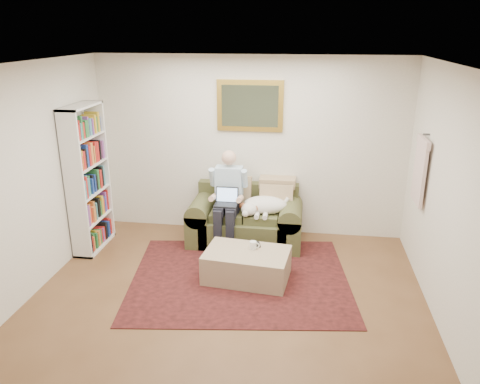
% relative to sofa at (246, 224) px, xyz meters
% --- Properties ---
extents(room_shell, '(4.51, 5.00, 2.61)m').
position_rel_sofa_xyz_m(room_shell, '(-0.00, -1.71, 1.02)').
color(room_shell, brown).
rests_on(room_shell, ground).
extents(rug, '(2.89, 2.44, 0.01)m').
position_rel_sofa_xyz_m(rug, '(0.07, -1.07, -0.27)').
color(rug, black).
rests_on(rug, room_shell).
extents(sofa, '(1.60, 0.81, 0.96)m').
position_rel_sofa_xyz_m(sofa, '(0.00, 0.00, 0.00)').
color(sofa, '#424826').
rests_on(sofa, room_shell).
extents(seated_man, '(0.53, 0.75, 1.35)m').
position_rel_sofa_xyz_m(seated_man, '(-0.24, -0.15, 0.40)').
color(seated_man, '#8CB7D8').
rests_on(seated_man, sofa).
extents(laptop, '(0.31, 0.25, 0.22)m').
position_rel_sofa_xyz_m(laptop, '(-0.24, -0.21, 0.43)').
color(laptop, black).
rests_on(laptop, seated_man).
extents(sleeping_dog, '(0.66, 0.41, 0.24)m').
position_rel_sofa_xyz_m(sleeping_dog, '(0.29, -0.08, 0.34)').
color(sleeping_dog, white).
rests_on(sleeping_dog, sofa).
extents(ottoman, '(1.07, 0.75, 0.37)m').
position_rel_sofa_xyz_m(ottoman, '(0.16, -1.06, -0.09)').
color(ottoman, tan).
rests_on(ottoman, room_shell).
extents(coffee_mug, '(0.08, 0.08, 0.10)m').
position_rel_sofa_xyz_m(coffee_mug, '(0.22, -0.98, 0.14)').
color(coffee_mug, white).
rests_on(coffee_mug, ottoman).
extents(tv_remote, '(0.09, 0.16, 0.02)m').
position_rel_sofa_xyz_m(tv_remote, '(0.27, -0.86, 0.10)').
color(tv_remote, black).
rests_on(tv_remote, ottoman).
extents(bookshelf, '(0.28, 0.80, 2.00)m').
position_rel_sofa_xyz_m(bookshelf, '(-2.10, -0.46, 0.72)').
color(bookshelf, white).
rests_on(bookshelf, room_shell).
extents(wall_mirror, '(0.94, 0.04, 0.72)m').
position_rel_sofa_xyz_m(wall_mirror, '(-0.00, 0.41, 1.62)').
color(wall_mirror, gold).
rests_on(wall_mirror, room_shell).
extents(hanging_shirt, '(0.06, 0.52, 0.90)m').
position_rel_sofa_xyz_m(hanging_shirt, '(2.19, -0.46, 1.07)').
color(hanging_shirt, beige).
rests_on(hanging_shirt, room_shell).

